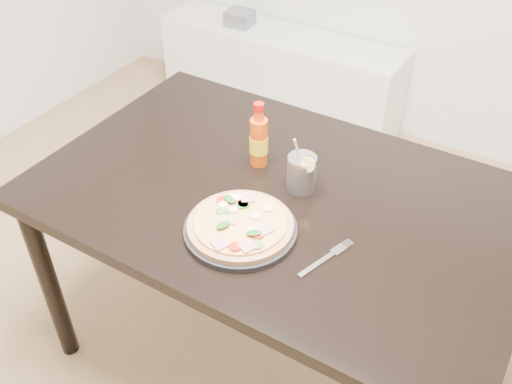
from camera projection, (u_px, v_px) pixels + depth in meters
The scene contains 8 objects.
dining_table at pixel (277, 213), 1.70m from camera, with size 1.40×0.90×0.75m.
plate at pixel (240, 229), 1.51m from camera, with size 0.30×0.30×0.02m, color black.
pizza at pixel (240, 224), 1.49m from camera, with size 0.28×0.28×0.03m.
hot_sauce_bottle at pixel (259, 141), 1.70m from camera, with size 0.06×0.06×0.21m.
cola_cup at pixel (301, 174), 1.62m from camera, with size 0.09×0.08×0.17m.
fork at pixel (328, 257), 1.43m from camera, with size 0.07×0.18×0.00m.
media_console at pixel (279, 75), 3.27m from camera, with size 1.40×0.34×0.50m, color white.
cd_stack at pixel (240, 18), 3.17m from camera, with size 0.14×0.12×0.08m.
Camera 1 is at (0.63, -0.53, 1.78)m, focal length 40.00 mm.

